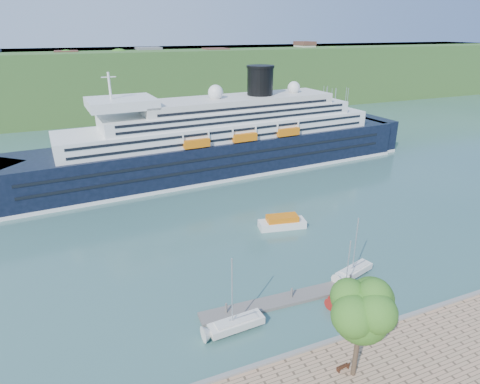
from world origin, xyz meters
name	(u,v)px	position (x,y,z in m)	size (l,w,h in m)	color
ground	(320,351)	(0.00, 0.00, 0.00)	(400.00, 400.00, 0.00)	#305654
far_hillside	(124,81)	(0.00, 145.00, 12.00)	(400.00, 50.00, 24.00)	#305E25
quay_coping	(322,344)	(0.00, -0.20, 1.15)	(220.00, 0.50, 0.30)	slate
cruise_ship	(216,122)	(9.09, 58.38, 11.98)	(106.70, 15.54, 23.96)	black
park_bench	(343,366)	(-0.01, -3.75, 1.44)	(1.36, 0.56, 0.87)	#432413
promenade_tree	(360,327)	(0.60, -4.56, 6.68)	(6.86, 6.86, 11.36)	#2F5D18
floating_pontoon	(276,302)	(-0.74, 8.88, 0.22)	(19.37, 2.37, 0.43)	#68625C
sailboat_white_near	(236,297)	(-7.07, 6.29, 4.58)	(7.09, 1.97, 9.16)	silver
sailboat_red	(349,271)	(7.95, 6.43, 4.04)	(6.26, 1.74, 8.08)	maroon
sailboat_white_far	(357,249)	(11.87, 10.05, 4.33)	(6.70, 1.86, 8.66)	silver
tender_launch	(282,222)	(9.67, 26.81, 1.12)	(8.07, 2.76, 2.23)	orange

